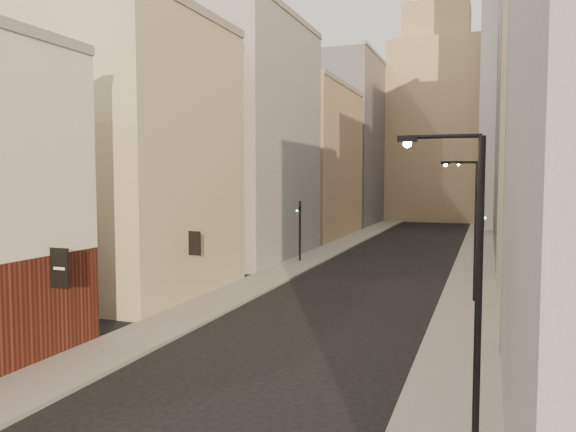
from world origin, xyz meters
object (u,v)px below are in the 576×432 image
at_px(traffic_light_right, 481,222).
at_px(traffic_light_left, 300,218).
at_px(streetlamp_mid, 472,223).
at_px(streetlamp_near, 470,275).
at_px(white_tower, 512,88).
at_px(streetlamp_far, 475,201).
at_px(clock_tower, 436,111).

bearing_deg(traffic_light_right, traffic_light_left, -8.06).
bearing_deg(streetlamp_mid, streetlamp_near, -107.87).
bearing_deg(traffic_light_right, white_tower, -89.26).
height_order(streetlamp_near, streetlamp_far, streetlamp_far).
xyz_separation_m(streetlamp_mid, traffic_light_left, (-13.54, 10.83, -0.82)).
bearing_deg(streetlamp_near, streetlamp_far, 89.10).
distance_m(clock_tower, streetlamp_near, 81.52).
bearing_deg(white_tower, streetlamp_mid, -93.99).
bearing_deg(clock_tower, streetlamp_near, -84.24).
distance_m(white_tower, traffic_light_right, 43.36).
xyz_separation_m(streetlamp_mid, traffic_light_right, (0.36, 7.62, -0.51)).
bearing_deg(clock_tower, streetlamp_far, -79.60).
bearing_deg(clock_tower, white_tower, -51.84).
height_order(white_tower, streetlamp_near, white_tower).
relative_size(white_tower, traffic_light_right, 8.30).
distance_m(clock_tower, white_tower, 17.83).
relative_size(streetlamp_far, traffic_light_left, 1.66).
distance_m(streetlamp_mid, traffic_light_left, 17.36).
xyz_separation_m(clock_tower, traffic_light_left, (-5.91, -51.48, -14.00)).
distance_m(streetlamp_near, traffic_light_right, 25.37).
xyz_separation_m(clock_tower, traffic_light_right, (7.99, -54.70, -13.69)).
bearing_deg(traffic_light_right, streetlamp_far, -82.25).
bearing_deg(streetlamp_near, clock_tower, 93.70).
xyz_separation_m(white_tower, streetlamp_near, (-2.93, -66.06, -14.05)).
xyz_separation_m(streetlamp_near, streetlamp_mid, (-0.44, 17.74, -0.11)).
bearing_deg(traffic_light_left, streetlamp_mid, 151.84).
bearing_deg(streetlamp_near, traffic_light_left, 114.00).
xyz_separation_m(white_tower, streetlamp_far, (-3.75, -25.50, -13.87)).
relative_size(white_tower, traffic_light_left, 8.30).
distance_m(clock_tower, traffic_light_left, 53.68).
height_order(white_tower, traffic_light_left, white_tower).
xyz_separation_m(streetlamp_far, traffic_light_left, (-13.16, -11.98, -1.10)).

